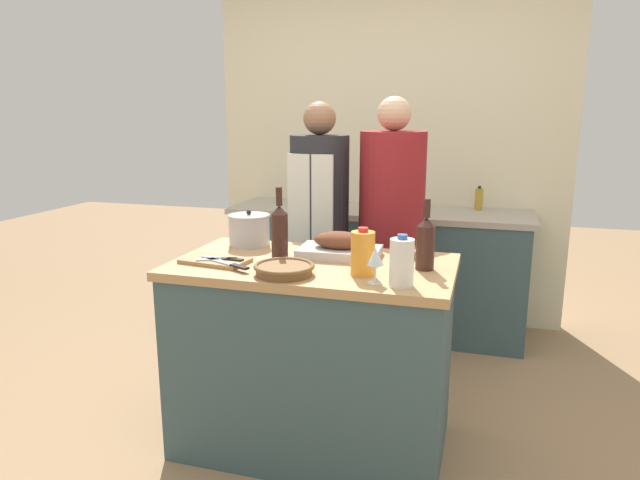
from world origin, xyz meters
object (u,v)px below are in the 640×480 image
object	(u,v)px
juice_jug	(363,253)
condiment_bottle_short	(382,201)
wicker_basket	(284,269)
knife_chef	(229,264)
wine_bottle_dark	(280,230)
wine_glass_left	(375,258)
knife_bread	(224,258)
person_cook_aproned	(319,226)
wine_bottle_green	(426,242)
knife_paring	(218,259)
mixing_bowl	(415,253)
stock_pot	(249,230)
person_cook_guest	(391,227)
roasting_pan	(340,247)
milk_jug	(402,262)
cutting_board	(215,261)
condiment_bottle_tall	(479,199)

from	to	relation	value
juice_jug	condiment_bottle_short	xyz separation A→B (m)	(-0.20, 1.54, -0.02)
juice_jug	condiment_bottle_short	bearing A→B (deg)	97.54
wicker_basket	knife_chef	world-z (taller)	wicker_basket
wicker_basket	wine_bottle_dark	xyz separation A→B (m)	(-0.12, 0.28, 0.10)
wine_glass_left	knife_bread	world-z (taller)	wine_glass_left
wine_bottle_dark	knife_bread	size ratio (longest dim) A/B	1.59
person_cook_aproned	wicker_basket	bearing A→B (deg)	-78.99
person_cook_aproned	condiment_bottle_short	bearing A→B (deg)	68.83
juice_jug	wine_bottle_green	xyz separation A→B (m)	(0.24, 0.16, 0.03)
wicker_basket	knife_paring	size ratio (longest dim) A/B	1.43
mixing_bowl	knife_chef	xyz separation A→B (m)	(-0.74, -0.42, -0.00)
stock_pot	knife_bread	world-z (taller)	stock_pot
wicker_basket	person_cook_guest	size ratio (longest dim) A/B	0.15
juice_jug	wine_bottle_dark	distance (m)	0.47
roasting_pan	knife_paring	world-z (taller)	roasting_pan
person_cook_guest	knife_bread	bearing A→B (deg)	-126.63
knife_paring	knife_bread	world-z (taller)	same
juice_jug	knife_bread	size ratio (longest dim) A/B	0.98
person_cook_aproned	person_cook_guest	xyz separation A→B (m)	(0.42, 0.05, 0.01)
knife_chef	stock_pot	bearing A→B (deg)	101.86
knife_bread	person_cook_guest	bearing A→B (deg)	59.08
stock_pot	knife_chef	xyz separation A→B (m)	(0.09, -0.44, -0.06)
roasting_pan	milk_jug	bearing A→B (deg)	-46.91
wine_glass_left	person_cook_guest	xyz separation A→B (m)	(-0.12, 1.09, -0.10)
knife_bread	roasting_pan	bearing A→B (deg)	28.22
person_cook_guest	condiment_bottle_short	bearing A→B (deg)	100.15
wine_bottle_dark	condiment_bottle_short	distance (m)	1.37
knife_chef	condiment_bottle_short	bearing A→B (deg)	77.05
cutting_board	juice_jug	bearing A→B (deg)	-0.31
stock_pot	wine_bottle_green	world-z (taller)	wine_bottle_green
knife_chef	knife_paring	xyz separation A→B (m)	(-0.08, 0.06, 0.00)
knife_paring	condiment_bottle_tall	distance (m)	2.16
cutting_board	mixing_bowl	xyz separation A→B (m)	(0.84, 0.35, 0.01)
wine_glass_left	knife_chef	distance (m)	0.65
cutting_board	knife_bread	bearing A→B (deg)	8.19
condiment_bottle_short	person_cook_guest	bearing A→B (deg)	-74.13
condiment_bottle_short	juice_jug	bearing A→B (deg)	-82.46
wine_bottle_green	roasting_pan	bearing A→B (deg)	166.11
condiment_bottle_tall	knife_bread	bearing A→B (deg)	-119.65
condiment_bottle_tall	person_cook_guest	world-z (taller)	person_cook_guest
wine_glass_left	knife_paring	world-z (taller)	wine_glass_left
knife_bread	milk_jug	bearing A→B (deg)	-8.02
milk_jug	knife_paring	xyz separation A→B (m)	(-0.83, 0.09, -0.07)
wine_glass_left	knife_bread	bearing A→B (deg)	170.84
juice_jug	knife_bread	world-z (taller)	juice_jug
knife_chef	condiment_bottle_tall	xyz separation A→B (m)	(0.99, 1.93, 0.04)
roasting_pan	knife_chef	size ratio (longest dim) A/B	1.55
juice_jug	person_cook_guest	size ratio (longest dim) A/B	0.12
cutting_board	knife_chef	size ratio (longest dim) A/B	1.27
mixing_bowl	wine_glass_left	distance (m)	0.47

